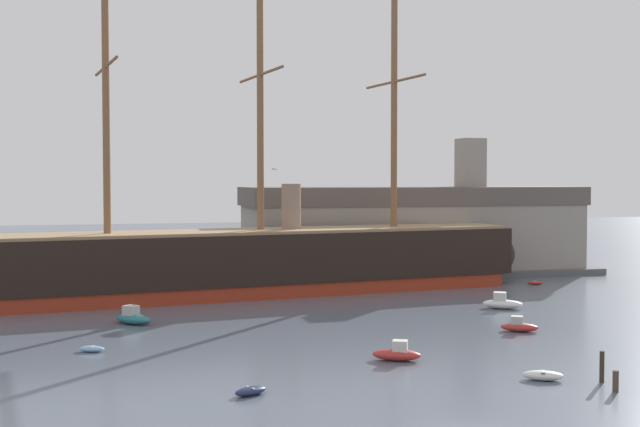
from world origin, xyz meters
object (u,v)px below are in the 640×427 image
object	(u,v)px
mooring_piling_right_pair	(602,367)
seagull_in_flight	(275,169)
motorboat_mid_right	(519,326)
motorboat_distant_centre	(264,276)
motorboat_alongside_bow	(133,318)
dockside_warehouse_right	(414,231)
dinghy_mid_left	(92,349)
tall_ship	(261,260)
mooring_piling_left_pair	(616,381)
dinghy_far_right	(535,283)
dinghy_foreground_right	(543,375)
dinghy_foreground_left	(251,391)
motorboat_near_centre	(397,353)
motorboat_far_left	(4,290)
motorboat_alongside_stern	(502,303)

from	to	relation	value
mooring_piling_right_pair	seagull_in_flight	xyz separation A→B (m)	(-16.39, 19.27, 12.30)
motorboat_mid_right	motorboat_distant_centre	xyz separation A→B (m)	(-13.78, 37.75, 0.22)
motorboat_alongside_bow	dockside_warehouse_right	world-z (taller)	dockside_warehouse_right
dinghy_mid_left	motorboat_alongside_bow	xyz separation A→B (m)	(3.32, 10.95, 0.33)
tall_ship	mooring_piling_left_pair	distance (m)	47.34
dockside_warehouse_right	tall_ship	bearing A→B (deg)	-149.97
motorboat_alongside_bow	dinghy_far_right	distance (m)	49.43
dinghy_far_right	dockside_warehouse_right	size ratio (longest dim) A/B	0.04
motorboat_mid_right	motorboat_alongside_bow	xyz separation A→B (m)	(-30.42, 11.85, 0.11)
motorboat_mid_right	mooring_piling_right_pair	xyz separation A→B (m)	(-3.43, -16.52, 0.52)
motorboat_alongside_bow	motorboat_mid_right	bearing A→B (deg)	-21.28
dinghy_mid_left	motorboat_mid_right	distance (m)	33.75
dinghy_foreground_right	mooring_piling_left_pair	bearing A→B (deg)	-53.64
dinghy_foreground_left	mooring_piling_right_pair	xyz separation A→B (m)	(21.34, -2.67, 0.72)
tall_ship	dinghy_foreground_left	world-z (taller)	tall_ship
motorboat_near_centre	mooring_piling_left_pair	world-z (taller)	motorboat_near_centre
motorboat_far_left	tall_ship	bearing A→B (deg)	-13.75
motorboat_near_centre	motorboat_alongside_stern	size ratio (longest dim) A/B	0.89
motorboat_near_centre	motorboat_alongside_bow	distance (m)	25.76
motorboat_near_centre	motorboat_mid_right	xyz separation A→B (m)	(13.41, 7.50, -0.05)
dinghy_mid_left	motorboat_mid_right	size ratio (longest dim) A/B	0.63
motorboat_alongside_bow	motorboat_alongside_stern	distance (m)	34.72
dinghy_foreground_left	motorboat_mid_right	bearing A→B (deg)	29.21
motorboat_near_centre	mooring_piling_left_pair	xyz separation A→B (m)	(9.45, -11.17, 0.13)
dinghy_mid_left	motorboat_alongside_bow	size ratio (longest dim) A/B	0.54
motorboat_alongside_stern	mooring_piling_left_pair	world-z (taller)	motorboat_alongside_stern
motorboat_distant_centre	mooring_piling_left_pair	distance (m)	57.27
motorboat_alongside_stern	mooring_piling_left_pair	size ratio (longest dim) A/B	3.26
motorboat_alongside_stern	seagull_in_flight	xyz separation A→B (m)	(-24.11, -8.39, 12.70)
tall_ship	mooring_piling_left_pair	size ratio (longest dim) A/B	56.37
dinghy_foreground_right	dinghy_far_right	xyz separation A→B (m)	(23.35, 41.75, -0.08)
motorboat_distant_centre	mooring_piling_right_pair	bearing A→B (deg)	-79.20
motorboat_far_left	mooring_piling_right_pair	bearing A→B (deg)	-51.57
mooring_piling_left_pair	dinghy_far_right	bearing A→B (deg)	65.48
dinghy_foreground_left	mooring_piling_left_pair	bearing A→B (deg)	-13.06
seagull_in_flight	dinghy_mid_left	bearing A→B (deg)	-172.40
tall_ship	seagull_in_flight	world-z (taller)	tall_ship
dinghy_mid_left	motorboat_alongside_stern	xyz separation A→B (m)	(38.03, 10.25, 0.34)
motorboat_near_centre	dinghy_far_right	world-z (taller)	motorboat_near_centre
motorboat_far_left	dockside_warehouse_right	world-z (taller)	dockside_warehouse_right
dinghy_far_right	seagull_in_flight	world-z (taller)	seagull_in_flight
dinghy_mid_left	dockside_warehouse_right	size ratio (longest dim) A/B	0.04
dinghy_far_right	mooring_piling_left_pair	world-z (taller)	mooring_piling_left_pair
dinghy_mid_left	mooring_piling_right_pair	world-z (taller)	mooring_piling_right_pair
motorboat_distant_centre	dockside_warehouse_right	xyz separation A→B (m)	(20.53, 2.50, 5.09)
motorboat_mid_right	seagull_in_flight	size ratio (longest dim) A/B	3.31
dinghy_foreground_left	motorboat_far_left	distance (m)	50.76
motorboat_near_centre	mooring_piling_left_pair	distance (m)	14.63
dinghy_foreground_left	motorboat_far_left	bearing A→B (deg)	111.18
motorboat_near_centre	motorboat_distant_centre	world-z (taller)	motorboat_distant_centre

